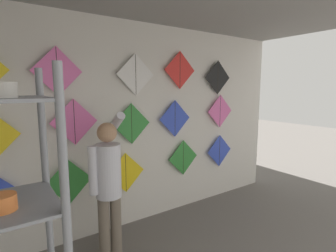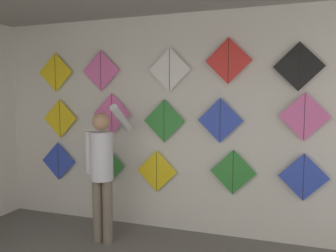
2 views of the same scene
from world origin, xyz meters
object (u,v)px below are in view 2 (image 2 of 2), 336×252
(kite_10, at_px, (55,72))
(kite_0, at_px, (58,161))
(kite_4, at_px, (303,177))
(kite_1, at_px, (106,165))
(kite_9, at_px, (304,117))
(kite_2, at_px, (157,171))
(kite_8, at_px, (220,120))
(kite_14, at_px, (299,66))
(shopkeeper, at_px, (102,165))
(kite_3, at_px, (233,172))
(kite_6, at_px, (112,114))
(kite_7, at_px, (164,121))
(kite_12, at_px, (170,69))
(kite_13, at_px, (228,61))
(kite_5, at_px, (60,119))
(kite_11, at_px, (101,71))

(kite_10, bearing_deg, kite_0, 0.00)
(kite_4, bearing_deg, kite_10, 180.00)
(kite_0, height_order, kite_1, kite_0)
(kite_9, bearing_deg, kite_1, 180.00)
(kite_0, relative_size, kite_2, 1.00)
(kite_8, relative_size, kite_14, 1.00)
(shopkeeper, distance_m, kite_3, 1.58)
(kite_6, relative_size, kite_14, 1.00)
(kite_6, bearing_deg, shopkeeper, -73.57)
(kite_8, bearing_deg, kite_6, 180.00)
(kite_6, bearing_deg, kite_3, 0.00)
(shopkeeper, relative_size, kite_2, 3.02)
(kite_7, bearing_deg, kite_4, 0.00)
(kite_2, xyz_separation_m, kite_7, (0.10, 0.00, 0.67))
(shopkeeper, xyz_separation_m, kite_9, (2.25, 0.58, 0.59))
(kite_9, relative_size, kite_12, 1.00)
(kite_13, bearing_deg, kite_10, 180.00)
(kite_0, relative_size, kite_9, 1.00)
(kite_6, bearing_deg, kite_1, 180.00)
(kite_5, bearing_deg, kite_2, 0.00)
(kite_0, relative_size, kite_3, 1.00)
(kite_10, relative_size, kite_14, 1.00)
(kite_12, distance_m, kite_14, 1.52)
(shopkeeper, relative_size, kite_6, 3.02)
(kite_2, relative_size, kite_7, 1.00)
(kite_8, relative_size, kite_10, 1.00)
(kite_0, height_order, kite_6, kite_6)
(kite_14, bearing_deg, kite_2, 180.00)
(kite_10, bearing_deg, kite_8, 0.00)
(kite_13, bearing_deg, kite_7, 180.00)
(kite_1, distance_m, kite_7, 1.06)
(kite_1, distance_m, kite_2, 0.75)
(kite_6, relative_size, kite_12, 1.00)
(kite_3, relative_size, kite_12, 1.00)
(kite_6, xyz_separation_m, kite_14, (2.35, 0.00, 0.57))
(kite_7, bearing_deg, kite_14, 0.00)
(kite_1, bearing_deg, kite_14, 0.00)
(kite_1, distance_m, kite_11, 1.30)
(kite_7, relative_size, kite_12, 1.00)
(kite_1, relative_size, kite_11, 1.00)
(kite_0, relative_size, kite_6, 1.00)
(shopkeeper, height_order, kite_12, kite_12)
(kite_6, height_order, kite_7, kite_6)
(kite_2, bearing_deg, kite_6, 180.00)
(kite_7, xyz_separation_m, kite_11, (-0.91, 0.00, 0.66))
(kite_10, bearing_deg, kite_1, 0.00)
(kite_14, bearing_deg, kite_5, 180.00)
(kite_4, xyz_separation_m, kite_8, (-0.96, 0.00, 0.63))
(kite_0, bearing_deg, kite_8, 0.00)
(kite_5, xyz_separation_m, kite_8, (2.31, 0.00, 0.02))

